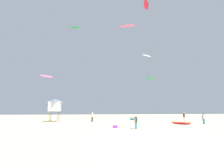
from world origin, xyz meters
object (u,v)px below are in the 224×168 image
(kite_aloft_2, at_px, (147,56))
(kite_aloft_4, at_px, (75,27))
(person_midground, at_px, (203,118))
(kite_aloft_1, at_px, (127,26))
(person_foreground, at_px, (136,121))
(kite_grounded_near, at_px, (181,123))
(kite_grounded_mid, at_px, (133,119))
(kite_aloft_0, at_px, (47,76))
(kite_aloft_3, at_px, (146,5))
(kite_aloft_5, at_px, (150,78))
(person_right, at_px, (92,116))
(person_left, at_px, (184,116))
(lifeguard_tower, at_px, (55,105))
(cooler_box, at_px, (115,127))

(kite_aloft_2, bearing_deg, kite_aloft_4, -171.91)
(person_midground, distance_m, kite_aloft_1, 26.40)
(person_foreground, distance_m, kite_grounded_near, 9.99)
(kite_grounded_mid, height_order, kite_aloft_0, kite_aloft_0)
(person_foreground, distance_m, kite_aloft_3, 31.87)
(kite_grounded_mid, relative_size, kite_aloft_5, 1.28)
(kite_aloft_0, distance_m, kite_aloft_5, 30.85)
(person_right, distance_m, kite_aloft_5, 23.76)
(kite_aloft_3, bearing_deg, person_foreground, -113.76)
(kite_aloft_3, height_order, kite_aloft_4, kite_aloft_3)
(kite_aloft_0, bearing_deg, kite_grounded_near, -47.24)
(kite_aloft_4, bearing_deg, kite_aloft_0, 143.58)
(person_left, relative_size, kite_aloft_3, 0.40)
(person_midground, bearing_deg, kite_aloft_2, 173.73)
(person_midground, height_order, person_right, person_right)
(person_left, height_order, kite_aloft_1, kite_aloft_1)
(kite_aloft_5, bearing_deg, kite_grounded_near, -97.77)
(person_left, height_order, kite_grounded_near, person_left)
(person_foreground, height_order, person_left, person_left)
(lifeguard_tower, xyz_separation_m, cooler_box, (9.50, -12.04, -2.89))
(kite_grounded_mid, relative_size, kite_aloft_1, 0.85)
(kite_aloft_3, distance_m, kite_aloft_5, 18.93)
(cooler_box, bearing_deg, person_left, 32.49)
(kite_aloft_3, bearing_deg, kite_grounded_near, -85.53)
(kite_aloft_4, distance_m, kite_aloft_5, 25.75)
(kite_aloft_1, bearing_deg, kite_aloft_3, -16.58)
(person_foreground, relative_size, kite_aloft_5, 0.56)
(person_midground, bearing_deg, kite_grounded_near, -103.60)
(kite_grounded_mid, distance_m, kite_aloft_3, 26.79)
(person_right, bearing_deg, lifeguard_tower, 84.30)
(person_midground, relative_size, kite_aloft_1, 0.38)
(person_left, height_order, kite_aloft_2, kite_aloft_2)
(kite_aloft_3, bearing_deg, person_right, -158.28)
(person_foreground, height_order, kite_aloft_1, kite_aloft_1)
(person_left, relative_size, lifeguard_tower, 0.41)
(lifeguard_tower, distance_m, kite_aloft_5, 27.66)
(kite_grounded_mid, relative_size, cooler_box, 6.52)
(cooler_box, height_order, kite_aloft_5, kite_aloft_5)
(kite_aloft_5, bearing_deg, person_right, -138.38)
(person_right, bearing_deg, kite_grounded_mid, -54.59)
(person_left, relative_size, kite_grounded_mid, 0.47)
(kite_aloft_4, relative_size, kite_aloft_5, 0.88)
(kite_grounded_near, bearing_deg, kite_aloft_4, 128.84)
(person_foreground, height_order, kite_aloft_3, kite_aloft_3)
(kite_aloft_2, relative_size, kite_aloft_4, 1.48)
(person_right, xyz_separation_m, kite_aloft_0, (-13.62, 22.24, 11.11))
(cooler_box, bearing_deg, kite_aloft_2, 64.23)
(kite_aloft_4, bearing_deg, kite_grounded_near, -51.16)
(person_foreground, height_order, kite_grounded_mid, person_foreground)
(person_left, relative_size, kite_aloft_2, 0.46)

